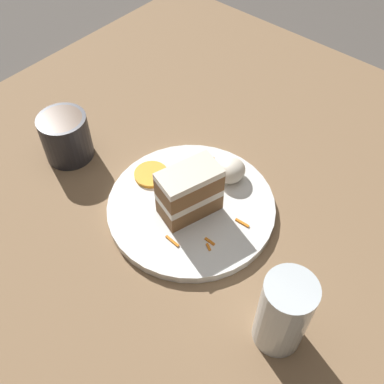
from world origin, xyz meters
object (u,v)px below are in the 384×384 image
object	(u,v)px
cake_slice	(188,193)
cream_dollop	(231,171)
coffee_mug	(66,136)
plate	(192,207)
orange_garnish	(151,174)
drinking_glass	(282,316)

from	to	relation	value
cake_slice	cream_dollop	distance (m)	0.11
cream_dollop	coffee_mug	world-z (taller)	coffee_mug
plate	cream_dollop	bearing A→B (deg)	-8.05
cake_slice	orange_garnish	xyz separation A→B (m)	(0.02, 0.10, -0.04)
orange_garnish	drinking_glass	world-z (taller)	drinking_glass
orange_garnish	coffee_mug	bearing A→B (deg)	107.18
cake_slice	coffee_mug	world-z (taller)	cake_slice
coffee_mug	orange_garnish	bearing A→B (deg)	-72.82
coffee_mug	plate	bearing A→B (deg)	-79.33
cream_dollop	orange_garnish	size ratio (longest dim) A/B	0.88
plate	coffee_mug	bearing A→B (deg)	100.67
orange_garnish	drinking_glass	size ratio (longest dim) A/B	0.45
drinking_glass	cream_dollop	bearing A→B (deg)	50.96
orange_garnish	coffee_mug	xyz separation A→B (m)	(-0.05, 0.17, 0.03)
orange_garnish	coffee_mug	world-z (taller)	coffee_mug
orange_garnish	coffee_mug	size ratio (longest dim) A/B	0.68
cream_dollop	drinking_glass	size ratio (longest dim) A/B	0.39
plate	cake_slice	bearing A→B (deg)	-163.00
plate	cream_dollop	distance (m)	0.10
coffee_mug	cream_dollop	bearing A→B (deg)	-63.22
cake_slice	drinking_glass	xyz separation A→B (m)	(-0.08, -0.23, -0.00)
plate	coffee_mug	world-z (taller)	coffee_mug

